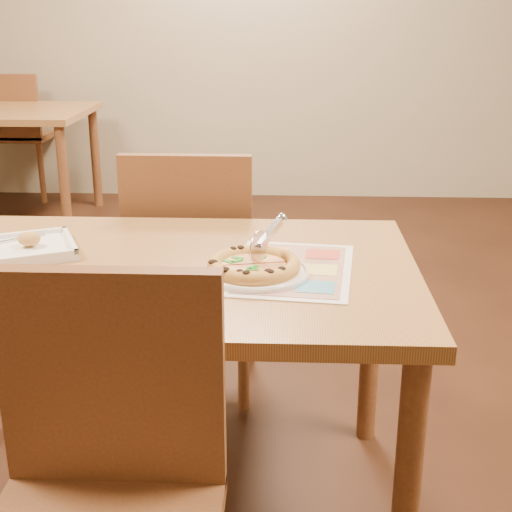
{
  "coord_description": "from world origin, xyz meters",
  "views": [
    {
      "loc": [
        0.32,
        -1.67,
        1.34
      ],
      "look_at": [
        0.25,
        -0.06,
        0.77
      ],
      "focal_mm": 50.0,
      "sensor_mm": 36.0,
      "label": 1
    }
  ],
  "objects_px": {
    "bg_chair_far": "(15,121)",
    "plate": "(256,273)",
    "dining_table": "(160,297)",
    "pizza_cutter": "(267,237)",
    "menu": "(292,269)",
    "pizza": "(254,265)",
    "appetizer_tray": "(9,251)",
    "chair_far": "(191,247)",
    "chair_near": "(104,462)"
  },
  "relations": [
    {
      "from": "bg_chair_far",
      "to": "plate",
      "type": "relative_size",
      "value": 1.83
    },
    {
      "from": "dining_table",
      "to": "bg_chair_far",
      "type": "bearing_deg",
      "value": 115.85
    },
    {
      "from": "pizza_cutter",
      "to": "menu",
      "type": "relative_size",
      "value": 0.36
    },
    {
      "from": "pizza",
      "to": "pizza_cutter",
      "type": "distance_m",
      "value": 0.08
    },
    {
      "from": "dining_table",
      "to": "appetizer_tray",
      "type": "distance_m",
      "value": 0.42
    },
    {
      "from": "bg_chair_far",
      "to": "plate",
      "type": "distance_m",
      "value": 3.84
    },
    {
      "from": "chair_far",
      "to": "bg_chair_far",
      "type": "distance_m",
      "value": 3.14
    },
    {
      "from": "chair_near",
      "to": "plate",
      "type": "relative_size",
      "value": 1.83
    },
    {
      "from": "bg_chair_far",
      "to": "chair_near",
      "type": "bearing_deg",
      "value": 112.29
    },
    {
      "from": "chair_far",
      "to": "plate",
      "type": "height_order",
      "value": "chair_far"
    },
    {
      "from": "dining_table",
      "to": "pizza_cutter",
      "type": "xyz_separation_m",
      "value": [
        0.27,
        -0.02,
        0.17
      ]
    },
    {
      "from": "pizza_cutter",
      "to": "appetizer_tray",
      "type": "height_order",
      "value": "pizza_cutter"
    },
    {
      "from": "menu",
      "to": "pizza_cutter",
      "type": "bearing_deg",
      "value": 179.45
    },
    {
      "from": "pizza",
      "to": "appetizer_tray",
      "type": "relative_size",
      "value": 0.59
    },
    {
      "from": "dining_table",
      "to": "chair_far",
      "type": "bearing_deg",
      "value": 90.0
    },
    {
      "from": "bg_chair_far",
      "to": "plate",
      "type": "xyz_separation_m",
      "value": [
        1.85,
        -3.36,
        0.16
      ]
    },
    {
      "from": "plate",
      "to": "bg_chair_far",
      "type": "bearing_deg",
      "value": 118.81
    },
    {
      "from": "pizza",
      "to": "chair_near",
      "type": "bearing_deg",
      "value": -114.03
    },
    {
      "from": "chair_far",
      "to": "menu",
      "type": "height_order",
      "value": "chair_far"
    },
    {
      "from": "plate",
      "to": "appetizer_tray",
      "type": "distance_m",
      "value": 0.66
    },
    {
      "from": "chair_near",
      "to": "appetizer_tray",
      "type": "distance_m",
      "value": 0.79
    },
    {
      "from": "pizza_cutter",
      "to": "appetizer_tray",
      "type": "xyz_separation_m",
      "value": [
        -0.67,
        0.07,
        -0.07
      ]
    },
    {
      "from": "pizza",
      "to": "appetizer_tray",
      "type": "xyz_separation_m",
      "value": [
        -0.64,
        0.11,
        -0.01
      ]
    },
    {
      "from": "dining_table",
      "to": "menu",
      "type": "distance_m",
      "value": 0.35
    },
    {
      "from": "appetizer_tray",
      "to": "pizza_cutter",
      "type": "bearing_deg",
      "value": -6.15
    },
    {
      "from": "dining_table",
      "to": "appetizer_tray",
      "type": "xyz_separation_m",
      "value": [
        -0.4,
        0.06,
        0.1
      ]
    },
    {
      "from": "chair_near",
      "to": "plate",
      "type": "distance_m",
      "value": 0.62
    },
    {
      "from": "chair_near",
      "to": "pizza",
      "type": "relative_size",
      "value": 2.08
    },
    {
      "from": "dining_table",
      "to": "chair_near",
      "type": "relative_size",
      "value": 2.77
    },
    {
      "from": "bg_chair_far",
      "to": "dining_table",
      "type": "bearing_deg",
      "value": 115.85
    },
    {
      "from": "pizza",
      "to": "menu",
      "type": "distance_m",
      "value": 0.1
    },
    {
      "from": "chair_near",
      "to": "appetizer_tray",
      "type": "relative_size",
      "value": 1.23
    },
    {
      "from": "plate",
      "to": "pizza",
      "type": "relative_size",
      "value": 1.13
    },
    {
      "from": "dining_table",
      "to": "menu",
      "type": "bearing_deg",
      "value": -2.73
    },
    {
      "from": "plate",
      "to": "chair_far",
      "type": "bearing_deg",
      "value": 110.61
    },
    {
      "from": "pizza_cutter",
      "to": "menu",
      "type": "height_order",
      "value": "pizza_cutter"
    },
    {
      "from": "appetizer_tray",
      "to": "bg_chair_far",
      "type": "bearing_deg",
      "value": 110.28
    },
    {
      "from": "plate",
      "to": "menu",
      "type": "bearing_deg",
      "value": 26.06
    },
    {
      "from": "chair_far",
      "to": "pizza",
      "type": "height_order",
      "value": "chair_far"
    },
    {
      "from": "chair_far",
      "to": "appetizer_tray",
      "type": "bearing_deg",
      "value": 53.65
    },
    {
      "from": "chair_far",
      "to": "menu",
      "type": "distance_m",
      "value": 0.72
    },
    {
      "from": "plate",
      "to": "pizza_cutter",
      "type": "relative_size",
      "value": 1.76
    },
    {
      "from": "chair_near",
      "to": "pizza_cutter",
      "type": "xyz_separation_m",
      "value": [
        0.27,
        0.59,
        0.24
      ]
    },
    {
      "from": "bg_chair_far",
      "to": "menu",
      "type": "bearing_deg",
      "value": 120.26
    },
    {
      "from": "chair_near",
      "to": "pizza_cutter",
      "type": "relative_size",
      "value": 3.23
    },
    {
      "from": "bg_chair_far",
      "to": "menu",
      "type": "distance_m",
      "value": 3.84
    },
    {
      "from": "bg_chair_far",
      "to": "pizza",
      "type": "relative_size",
      "value": 2.08
    },
    {
      "from": "bg_chair_far",
      "to": "plate",
      "type": "height_order",
      "value": "bg_chair_far"
    },
    {
      "from": "chair_near",
      "to": "dining_table",
      "type": "bearing_deg",
      "value": 90.0
    },
    {
      "from": "chair_far",
      "to": "pizza_cutter",
      "type": "height_order",
      "value": "chair_far"
    }
  ]
}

